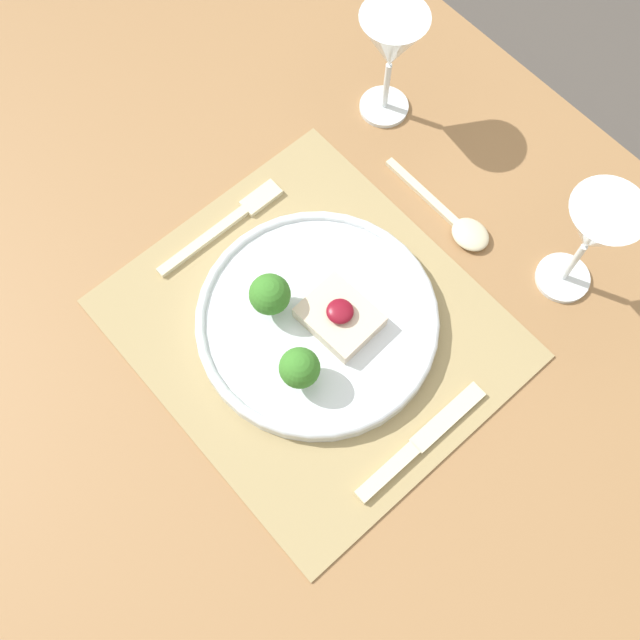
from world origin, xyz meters
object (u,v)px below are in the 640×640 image
at_px(knife, 413,449).
at_px(spoon, 459,224).
at_px(wine_glass_near, 595,232).
at_px(wine_glass_far, 392,45).
at_px(dinner_plate, 318,323).
at_px(fork, 229,222).

bearing_deg(knife, spoon, 123.12).
relative_size(knife, wine_glass_near, 1.14).
distance_m(knife, wine_glass_near, 0.30).
bearing_deg(wine_glass_near, spoon, -162.09).
relative_size(wine_glass_near, wine_glass_far, 1.00).
relative_size(dinner_plate, wine_glass_far, 1.74).
bearing_deg(fork, dinner_plate, -5.17).
bearing_deg(wine_glass_far, knife, -39.41).
bearing_deg(wine_glass_near, fork, -141.90).
distance_m(dinner_plate, knife, 0.17).
height_order(spoon, wine_glass_near, wine_glass_near).
xyz_separation_m(dinner_plate, knife, (0.17, -0.02, -0.01)).
bearing_deg(spoon, fork, -134.37).
xyz_separation_m(knife, spoon, (-0.16, 0.23, -0.00)).
xyz_separation_m(fork, spoon, (0.19, 0.21, -0.00)).
xyz_separation_m(dinner_plate, spoon, (0.01, 0.22, -0.01)).
bearing_deg(dinner_plate, fork, 176.99).
bearing_deg(fork, wine_glass_far, 88.20).
height_order(fork, spoon, spoon).
xyz_separation_m(fork, wine_glass_near, (0.32, 0.25, 0.11)).
relative_size(knife, wine_glass_far, 1.14).
relative_size(dinner_plate, knife, 1.53).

